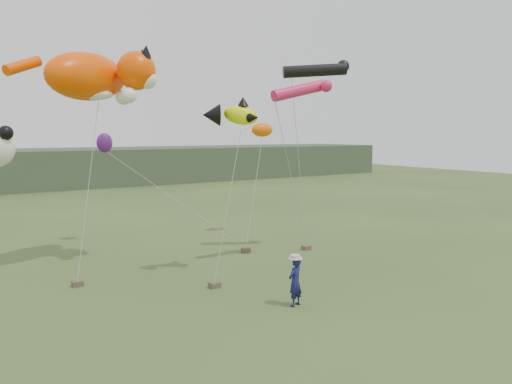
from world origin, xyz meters
TOP-DOWN VIEW (x-y plane):
  - ground at (0.00, 0.00)m, footprint 120.00×120.00m
  - headland at (-3.11, 44.69)m, footprint 90.00×13.00m
  - festival_attendant at (0.91, -0.06)m, footprint 0.71×0.59m
  - sandbag_anchors at (-0.73, 5.06)m, footprint 15.05×5.06m
  - cat_kite at (-2.87, 9.00)m, footprint 5.98×4.24m
  - fish_kite at (0.99, 4.38)m, footprint 2.48×1.61m
  - tube_kites at (5.86, 5.11)m, footprint 4.95×2.98m
  - misc_kites at (3.78, 11.63)m, footprint 9.37×3.05m

SIDE VIEW (x-z plane):
  - ground at x=0.00m, z-range 0.00..0.00m
  - sandbag_anchors at x=-0.73m, z-range 0.00..0.21m
  - festival_attendant at x=0.91m, z-range 0.00..1.67m
  - headland at x=-3.11m, z-range -0.08..3.92m
  - misc_kites at x=3.78m, z-range 4.94..6.52m
  - fish_kite at x=0.99m, z-range 5.94..7.15m
  - cat_kite at x=-2.87m, z-range 6.97..9.52m
  - tube_kites at x=5.86m, z-range 7.25..9.44m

